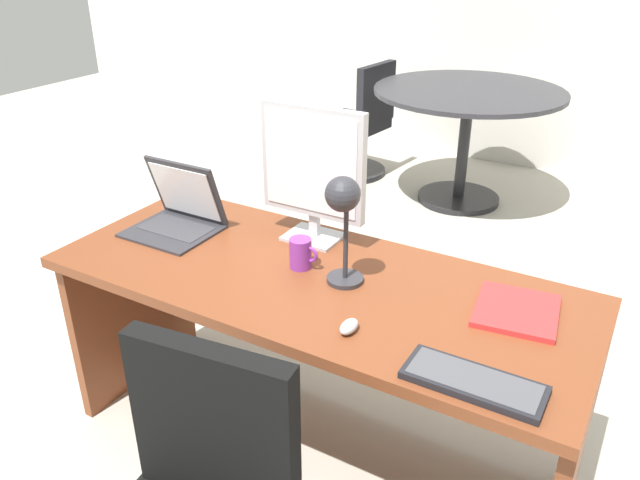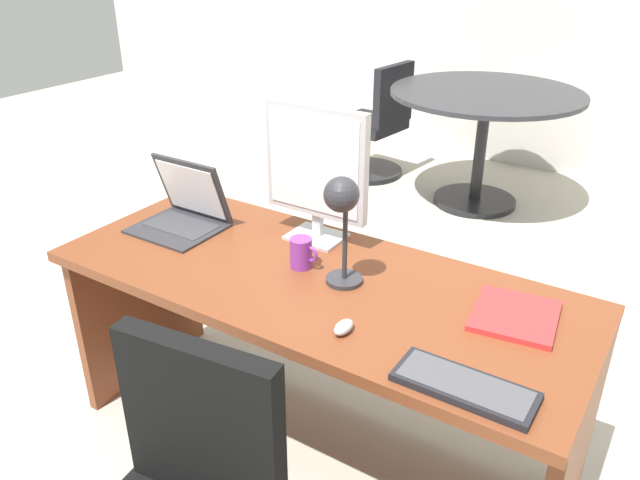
% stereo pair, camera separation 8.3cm
% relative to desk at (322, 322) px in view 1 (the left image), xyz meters
% --- Properties ---
extents(ground, '(12.00, 12.00, 0.00)m').
position_rel_desk_xyz_m(ground, '(0.00, 1.45, -0.53)').
color(ground, '#B7B2A3').
extents(desk, '(1.79, 0.73, 0.74)m').
position_rel_desk_xyz_m(desk, '(0.00, 0.00, 0.00)').
color(desk, brown).
rests_on(desk, ground).
extents(monitor, '(0.40, 0.16, 0.49)m').
position_rel_desk_xyz_m(monitor, '(-0.15, 0.19, 0.49)').
color(monitor, '#B7BABF').
rests_on(monitor, desk).
extents(laptop, '(0.32, 0.28, 0.26)m').
position_rel_desk_xyz_m(laptop, '(-0.63, 0.03, 0.29)').
color(laptop, '#2D2D33').
rests_on(laptop, desk).
extents(keyboard, '(0.35, 0.14, 0.02)m').
position_rel_desk_xyz_m(keyboard, '(0.62, -0.32, 0.22)').
color(keyboard, black).
rests_on(keyboard, desk).
extents(mouse, '(0.04, 0.08, 0.03)m').
position_rel_desk_xyz_m(mouse, '(0.24, -0.27, 0.23)').
color(mouse, '#B7BABF').
rests_on(mouse, desk).
extents(desk_lamp, '(0.12, 0.14, 0.37)m').
position_rel_desk_xyz_m(desk_lamp, '(0.10, -0.05, 0.47)').
color(desk_lamp, '#2D2D33').
rests_on(desk_lamp, desk).
extents(book, '(0.27, 0.29, 0.02)m').
position_rel_desk_xyz_m(book, '(0.63, 0.07, 0.22)').
color(book, red).
rests_on(book, desk).
extents(coffee_mug, '(0.10, 0.07, 0.11)m').
position_rel_desk_xyz_m(coffee_mug, '(-0.07, -0.01, 0.26)').
color(coffee_mug, purple).
rests_on(coffee_mug, desk).
extents(meeting_table, '(1.28, 1.28, 0.80)m').
position_rel_desk_xyz_m(meeting_table, '(-0.33, 2.54, 0.08)').
color(meeting_table, black).
rests_on(meeting_table, ground).
extents(meeting_chair_near, '(0.56, 0.56, 0.88)m').
position_rel_desk_xyz_m(meeting_chair_near, '(-1.21, 2.65, -0.18)').
color(meeting_chair_near, black).
rests_on(meeting_chair_near, ground).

